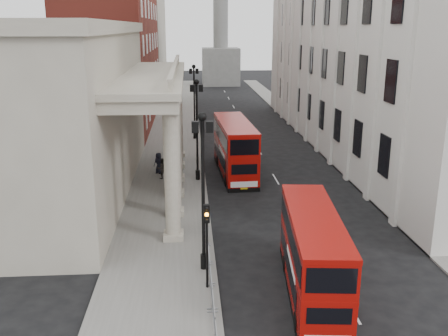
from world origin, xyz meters
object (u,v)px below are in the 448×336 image
at_px(bus_near, 313,253).
at_px(pedestrian_a, 175,178).
at_px(monument_column, 221,10).
at_px(bus_far, 235,147).
at_px(pedestrian_c, 159,163).
at_px(pedestrian_b, 162,169).
at_px(lamp_post_mid, 197,123).
at_px(traffic_light, 207,231).
at_px(lamp_post_north, 194,97).
at_px(lamp_post_south, 203,182).

height_order(bus_near, pedestrian_a, bus_near).
bearing_deg(monument_column, bus_far, -92.72).
bearing_deg(pedestrian_a, bus_near, -61.34).
distance_m(pedestrian_a, pedestrian_c, 4.89).
relative_size(monument_column, pedestrian_a, 28.39).
distance_m(pedestrian_a, pedestrian_b, 3.18).
relative_size(lamp_post_mid, traffic_light, 1.93).
relative_size(bus_far, pedestrian_c, 5.89).
xyz_separation_m(bus_near, pedestrian_a, (-6.93, 16.16, -1.02)).
relative_size(lamp_post_north, pedestrian_a, 4.36).
bearing_deg(lamp_post_mid, traffic_light, -89.68).
bearing_deg(lamp_post_north, monument_column, 83.28).
height_order(bus_far, pedestrian_c, bus_far).
relative_size(monument_column, pedestrian_c, 29.69).
height_order(lamp_post_north, pedestrian_c, lamp_post_north).
bearing_deg(monument_column, pedestrian_c, -98.09).
relative_size(pedestrian_b, pedestrian_c, 0.96).
height_order(pedestrian_b, pedestrian_c, pedestrian_c).
distance_m(lamp_post_mid, bus_near, 19.56).
xyz_separation_m(monument_column, pedestrian_a, (-8.44, -74.52, -14.91)).
distance_m(traffic_light, pedestrian_a, 15.76).
relative_size(monument_column, lamp_post_mid, 6.51).
distance_m(bus_far, pedestrian_a, 6.94).
distance_m(bus_near, pedestrian_a, 17.61).
distance_m(lamp_post_mid, bus_far, 4.58).
xyz_separation_m(lamp_post_south, bus_far, (3.28, 17.97, -2.51)).
bearing_deg(lamp_post_north, traffic_light, -89.83).
height_order(bus_near, pedestrian_b, bus_near).
xyz_separation_m(monument_column, bus_near, (-1.52, -90.68, -13.88)).
xyz_separation_m(pedestrian_a, pedestrian_b, (-1.12, 2.98, -0.08)).
relative_size(pedestrian_a, pedestrian_b, 1.09).
bearing_deg(monument_column, bus_near, -90.96).
height_order(monument_column, traffic_light, monument_column).
bearing_deg(traffic_light, pedestrian_c, 99.67).
height_order(monument_column, bus_far, monument_column).
relative_size(lamp_post_south, bus_far, 0.77).
relative_size(lamp_post_south, pedestrian_a, 4.36).
height_order(lamp_post_mid, pedestrian_b, lamp_post_mid).
xyz_separation_m(bus_far, pedestrian_a, (-5.12, -4.49, -1.32)).
height_order(lamp_post_south, lamp_post_north, same).
distance_m(pedestrian_b, pedestrian_c, 1.72).
bearing_deg(lamp_post_north, pedestrian_a, -95.68).
bearing_deg(lamp_post_mid, pedestrian_a, -126.22).
xyz_separation_m(lamp_post_north, pedestrian_b, (-2.96, -15.54, -3.91)).
bearing_deg(traffic_light, lamp_post_mid, 90.32).
distance_m(lamp_post_north, pedestrian_b, 16.29).
relative_size(bus_near, bus_far, 0.88).
bearing_deg(pedestrian_b, lamp_post_mid, 153.76).
height_order(traffic_light, pedestrian_b, traffic_light).
height_order(monument_column, bus_near, monument_column).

